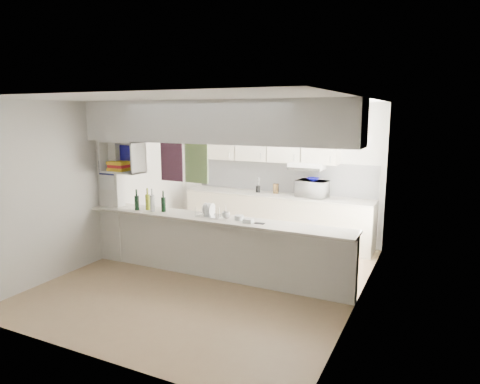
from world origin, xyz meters
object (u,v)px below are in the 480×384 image
Objects in this scene: microwave at (313,189)px; bowl at (313,179)px; wine_bottles at (150,203)px; dish_rack at (211,211)px.

microwave is 2.45× the size of bowl.
wine_bottles reaches higher than microwave.
bowl is (0.01, -0.02, 0.18)m from microwave.
wine_bottles is at bearing -132.60° from bowl.
dish_rack is (-0.95, -2.06, -0.25)m from bowl.
bowl reaches higher than dish_rack.
microwave is 1.05× the size of wine_bottles.
microwave reaches higher than dish_rack.
wine_bottles is (-1.98, -2.15, -0.20)m from bowl.
microwave is at bearing 120.84° from bowl.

